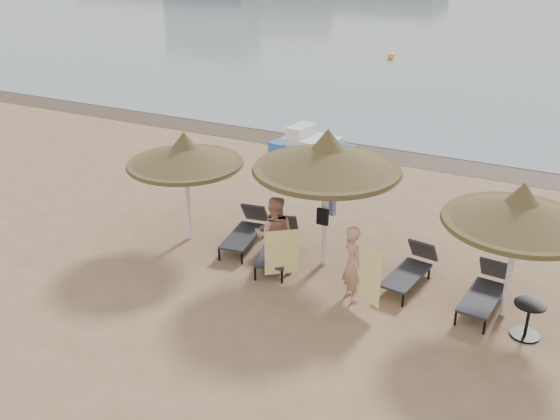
% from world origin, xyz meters
% --- Properties ---
extents(ground, '(160.00, 160.00, 0.00)m').
position_xyz_m(ground, '(0.00, 0.00, 0.00)').
color(ground, '#9D7753').
rests_on(ground, ground).
extents(wet_sand_strip, '(200.00, 1.60, 0.01)m').
position_xyz_m(wet_sand_strip, '(0.00, 9.40, 0.00)').
color(wet_sand_strip, '#4D3B2B').
rests_on(wet_sand_strip, ground).
extents(palapa_left, '(2.70, 2.70, 2.68)m').
position_xyz_m(palapa_left, '(-3.01, 1.36, 2.13)').
color(palapa_left, white).
rests_on(palapa_left, ground).
extents(palapa_center, '(3.16, 3.16, 3.14)m').
position_xyz_m(palapa_center, '(0.38, 1.66, 2.50)').
color(palapa_center, white).
rests_on(palapa_center, ground).
extents(palapa_right, '(2.79, 2.79, 2.76)m').
position_xyz_m(palapa_right, '(4.28, 1.34, 2.20)').
color(palapa_right, white).
rests_on(palapa_right, ground).
extents(lounger_far_left, '(0.86, 1.89, 0.81)m').
position_xyz_m(lounger_far_left, '(-1.66, 1.74, 0.37)').
color(lounger_far_left, black).
rests_on(lounger_far_left, ground).
extents(lounger_near_left, '(1.12, 2.03, 0.86)m').
position_xyz_m(lounger_near_left, '(-0.64, 1.41, 0.39)').
color(lounger_near_left, black).
rests_on(lounger_near_left, ground).
extents(lounger_near_right, '(0.83, 1.82, 0.79)m').
position_xyz_m(lounger_near_right, '(2.33, 1.71, 0.35)').
color(lounger_near_right, black).
rests_on(lounger_near_right, ground).
extents(lounger_far_right, '(0.78, 1.86, 0.81)m').
position_xyz_m(lounger_far_right, '(3.89, 1.52, 0.36)').
color(lounger_far_right, black).
rests_on(lounger_far_right, ground).
extents(side_table, '(0.57, 0.57, 0.69)m').
position_xyz_m(side_table, '(4.75, 0.81, 0.33)').
color(side_table, black).
rests_on(side_table, ground).
extents(person_left, '(1.10, 0.92, 2.03)m').
position_xyz_m(person_left, '(-0.47, 0.88, 1.02)').
color(person_left, tan).
rests_on(person_left, ground).
extents(person_right, '(1.01, 1.00, 1.88)m').
position_xyz_m(person_right, '(1.44, 0.57, 0.94)').
color(person_right, tan).
rests_on(person_right, ground).
extents(towel_left, '(0.59, 0.45, 1.02)m').
position_xyz_m(towel_left, '(-0.12, 0.53, 0.70)').
color(towel_left, yellow).
rests_on(towel_left, ground).
extents(towel_right, '(0.75, 0.42, 1.18)m').
position_xyz_m(towel_right, '(1.79, 0.32, 0.81)').
color(towel_right, yellow).
rests_on(towel_right, ground).
extents(bag_patterned, '(0.34, 0.21, 0.41)m').
position_xyz_m(bag_patterned, '(0.38, 1.84, 1.36)').
color(bag_patterned, silver).
rests_on(bag_patterned, ground).
extents(bag_dark, '(0.26, 0.09, 0.36)m').
position_xyz_m(bag_dark, '(0.38, 1.50, 1.22)').
color(bag_dark, black).
rests_on(bag_dark, ground).
extents(pedal_boat, '(2.68, 1.87, 1.15)m').
position_xyz_m(pedal_boat, '(-2.59, 7.64, 0.43)').
color(pedal_boat, '#325DB5').
rests_on(pedal_boat, ground).
extents(buoy_left, '(0.41, 0.41, 0.41)m').
position_xyz_m(buoy_left, '(-5.56, 25.41, 0.20)').
color(buoy_left, '#F4AA22').
rests_on(buoy_left, ground).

